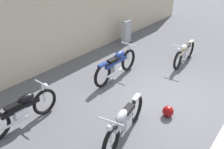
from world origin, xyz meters
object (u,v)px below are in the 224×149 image
object	(u,v)px
stone_marker	(126,32)
motorcycle_black	(22,110)
motorcycle_cream	(184,53)
helmet	(168,111)
motorcycle_silver	(124,121)
motorcycle_blue	(117,65)

from	to	relation	value
stone_marker	motorcycle_black	xyz separation A→B (m)	(-6.21, -1.34, -0.08)
stone_marker	motorcycle_black	size ratio (longest dim) A/B	0.51
motorcycle_cream	stone_marker	bearing A→B (deg)	-102.28
stone_marker	helmet	world-z (taller)	stone_marker
motorcycle_cream	motorcycle_black	distance (m)	5.91
motorcycle_cream	motorcycle_black	xyz separation A→B (m)	(-5.70, 1.57, 0.01)
motorcycle_silver	motorcycle_cream	distance (m)	4.61
motorcycle_blue	motorcycle_black	world-z (taller)	motorcycle_blue
helmet	stone_marker	bearing A→B (deg)	45.79
stone_marker	motorcycle_blue	xyz separation A→B (m)	(-2.92, -1.64, -0.04)
helmet	motorcycle_silver	xyz separation A→B (m)	(-1.30, 0.44, 0.29)
helmet	motorcycle_cream	bearing A→B (deg)	16.72
motorcycle_blue	motorcycle_silver	bearing A→B (deg)	-141.06
helmet	motorcycle_blue	distance (m)	2.44
motorcycle_cream	motorcycle_black	size ratio (longest dim) A/B	0.97
helmet	motorcycle_blue	bearing A→B (deg)	69.03
motorcycle_black	motorcycle_blue	bearing A→B (deg)	-3.50
helmet	motorcycle_blue	world-z (taller)	motorcycle_blue
stone_marker	motorcycle_black	bearing A→B (deg)	-167.85
motorcycle_black	helmet	bearing A→B (deg)	-44.81
stone_marker	motorcycle_cream	bearing A→B (deg)	-99.93
helmet	motorcycle_silver	world-z (taller)	motorcycle_silver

